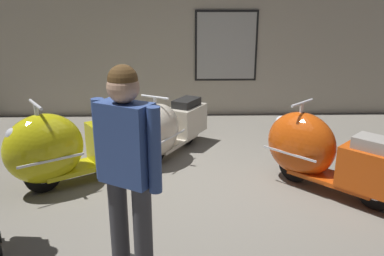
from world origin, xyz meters
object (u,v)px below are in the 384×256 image
(visitor_0, at_px, (127,164))
(scooter_2, at_px, (321,153))
(scooter_0, at_px, (69,147))
(scooter_1, at_px, (167,128))

(visitor_0, bearing_deg, scooter_2, -22.69)
(scooter_0, relative_size, visitor_0, 1.01)
(visitor_0, bearing_deg, scooter_0, 58.92)
(scooter_1, height_order, scooter_2, scooter_2)
(scooter_1, bearing_deg, visitor_0, 25.83)
(scooter_1, bearing_deg, scooter_2, 89.12)
(scooter_1, distance_m, scooter_2, 2.19)
(scooter_2, height_order, visitor_0, visitor_0)
(scooter_0, distance_m, scooter_1, 1.47)
(scooter_0, bearing_deg, scooter_2, 142.38)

